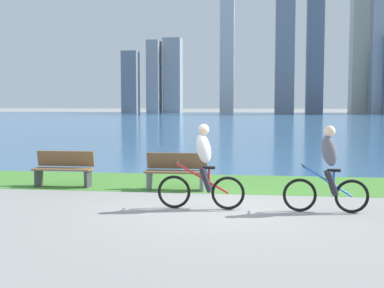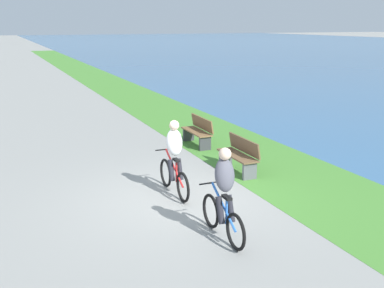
# 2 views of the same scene
# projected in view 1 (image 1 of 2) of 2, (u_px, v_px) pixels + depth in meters

# --- Properties ---
(ground_plane) EXTENTS (300.00, 300.00, 0.00)m
(ground_plane) POSITION_uv_depth(u_px,v_px,m) (218.00, 209.00, 10.14)
(ground_plane) COLOR gray
(grass_strip_bayside) EXTENTS (120.00, 3.10, 0.01)m
(grass_strip_bayside) POSITION_uv_depth(u_px,v_px,m) (227.00, 183.00, 13.31)
(grass_strip_bayside) COLOR #478433
(grass_strip_bayside) RESTS_ON ground
(bay_water_surface) EXTENTS (300.00, 88.85, 0.00)m
(bay_water_surface) POSITION_uv_depth(u_px,v_px,m) (250.00, 120.00, 58.76)
(bay_water_surface) COLOR #386693
(bay_water_surface) RESTS_ON ground
(cyclist_lead) EXTENTS (1.76, 0.52, 1.71)m
(cyclist_lead) POSITION_uv_depth(u_px,v_px,m) (203.00, 167.00, 10.07)
(cyclist_lead) COLOR black
(cyclist_lead) RESTS_ON ground
(cyclist_trailing) EXTENTS (1.65, 0.52, 1.70)m
(cyclist_trailing) POSITION_uv_depth(u_px,v_px,m) (328.00, 170.00, 9.76)
(cyclist_trailing) COLOR black
(cyclist_trailing) RESTS_ON ground
(bench_near_path) EXTENTS (1.50, 0.47, 0.90)m
(bench_near_path) POSITION_uv_depth(u_px,v_px,m) (176.00, 172.00, 12.33)
(bench_near_path) COLOR brown
(bench_near_path) RESTS_ON ground
(bench_far_along_path) EXTENTS (1.50, 0.47, 0.90)m
(bench_far_along_path) POSITION_uv_depth(u_px,v_px,m) (64.00, 169.00, 12.82)
(bench_far_along_path) COLOR brown
(bench_far_along_path) RESTS_ON ground
(city_skyline_far_shore) EXTENTS (53.80, 11.77, 27.98)m
(city_skyline_far_shore) POSITION_uv_depth(u_px,v_px,m) (302.00, 55.00, 91.80)
(city_skyline_far_shore) COLOR slate
(city_skyline_far_shore) RESTS_ON ground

